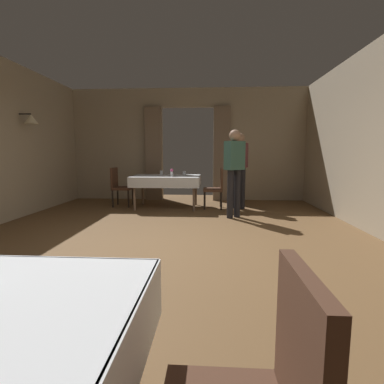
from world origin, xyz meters
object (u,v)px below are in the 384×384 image
glass_mid_b (161,173)px  person_diner_standing_aside (239,164)px  dining_table_mid (166,179)px  chair_mid_left (119,185)px  flower_vase_mid (172,172)px  person_waiter_by_doorway (234,166)px  glass_mid_c (184,173)px  chair_mid_right (217,186)px

glass_mid_b → person_diner_standing_aside: size_ratio=0.06×
dining_table_mid → chair_mid_left: chair_mid_left is taller
flower_vase_mid → person_waiter_by_doorway: (1.33, -0.76, 0.18)m
flower_vase_mid → glass_mid_b: 0.59m
glass_mid_c → chair_mid_right: bearing=-16.5°
chair_mid_right → flower_vase_mid: size_ratio=5.22×
person_diner_standing_aside → flower_vase_mid: bearing=-171.9°
glass_mid_c → person_diner_standing_aside: bearing=-10.1°
person_waiter_by_doorway → chair_mid_right: bearing=108.1°
glass_mid_c → person_diner_standing_aside: person_diner_standing_aside is taller
dining_table_mid → glass_mid_b: bearing=123.9°
glass_mid_b → glass_mid_c: bearing=-4.6°
chair_mid_right → flower_vase_mid: (-1.01, -0.22, 0.33)m
dining_table_mid → glass_mid_c: 0.46m
flower_vase_mid → person_diner_standing_aside: (1.52, 0.22, 0.18)m
flower_vase_mid → glass_mid_b: bearing=123.0°
dining_table_mid → flower_vase_mid: (0.16, -0.25, 0.17)m
glass_mid_c → dining_table_mid: bearing=-154.5°
dining_table_mid → chair_mid_left: (-1.17, 0.12, -0.16)m
dining_table_mid → chair_mid_right: bearing=-1.8°
flower_vase_mid → glass_mid_c: bearing=61.4°
chair_mid_right → person_waiter_by_doorway: 1.15m
person_waiter_by_doorway → person_diner_standing_aside: bearing=79.0°
chair_mid_left → glass_mid_b: size_ratio=8.41×
glass_mid_b → chair_mid_right: bearing=-11.6°
dining_table_mid → glass_mid_c: (0.40, 0.19, 0.13)m
dining_table_mid → chair_mid_right: chair_mid_right is taller
glass_mid_c → person_waiter_by_doorway: 1.64m
chair_mid_left → chair_mid_right: bearing=-3.7°
chair_mid_left → glass_mid_c: size_ratio=9.25×
chair_mid_right → chair_mid_left: same height
dining_table_mid → glass_mid_b: 0.31m
flower_vase_mid → chair_mid_right: bearing=12.2°
glass_mid_b → chair_mid_left: bearing=-173.3°
flower_vase_mid → glass_mid_c: size_ratio=1.77×
glass_mid_c → person_waiter_by_doorway: bearing=-48.0°
chair_mid_right → flower_vase_mid: 1.08m
glass_mid_c → flower_vase_mid: bearing=-118.6°
dining_table_mid → glass_mid_c: bearing=25.5°
person_diner_standing_aside → glass_mid_b: bearing=171.5°
dining_table_mid → chair_mid_right: size_ratio=1.69×
person_diner_standing_aside → person_waiter_by_doorway: bearing=-101.0°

